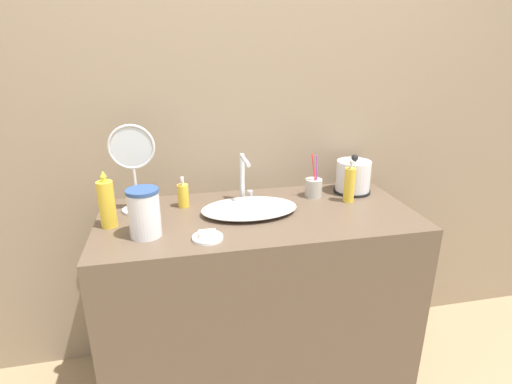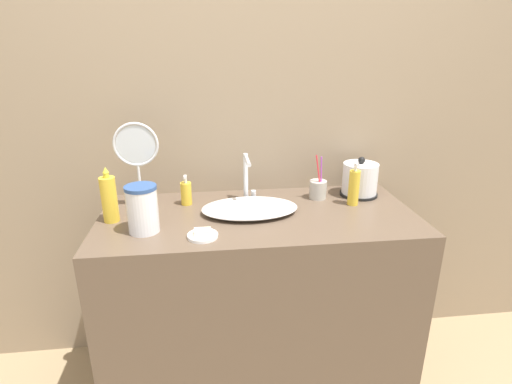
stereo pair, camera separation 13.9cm
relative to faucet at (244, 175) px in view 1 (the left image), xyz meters
The scene contains 12 objects.
wall_back 0.34m from the faucet, 79.32° to the left, with size 6.00×0.04×2.60m.
vanity_counter 0.59m from the faucet, 79.04° to the right, with size 1.35×0.62×0.88m.
sink_basin 0.18m from the faucet, 91.76° to the right, with size 0.41×0.26×0.04m.
faucet is the anchor object (origin of this frame).
electric_kettle 0.54m from the faucet, ahead, with size 0.18×0.18×0.19m.
toothbrush_cup 0.34m from the faucet, ahead, with size 0.08×0.08×0.21m.
lotion_bottle 0.48m from the faucet, 12.67° to the right, with size 0.05×0.05×0.20m.
shampoo_bottle 0.29m from the faucet, behind, with size 0.05×0.05×0.14m.
mouthwash_bottle 0.60m from the faucet, 164.15° to the right, with size 0.06×0.06×0.23m.
soap_dish 0.43m from the faucet, 119.78° to the right, with size 0.12×0.12×0.03m.
vanity_mirror 0.48m from the faucet, behind, with size 0.19×0.13×0.38m.
water_pitcher 0.51m from the faucet, 146.98° to the right, with size 0.12×0.12×0.19m.
Camera 1 is at (-0.34, -1.23, 1.55)m, focal length 28.00 mm.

